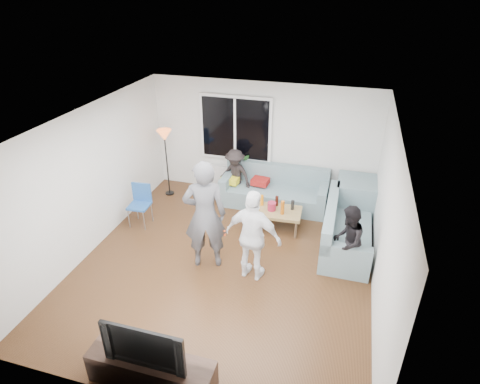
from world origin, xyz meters
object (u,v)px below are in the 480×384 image
(sofa_back_section, at_px, (274,188))
(spectator_back, at_px, (235,175))
(tv_console, at_px, (152,371))
(sofa_right_section, at_px, (348,226))
(player_right, at_px, (253,236))
(television, at_px, (147,342))
(coffee_table, at_px, (273,219))
(spectator_right, at_px, (347,241))
(player_left, at_px, (205,215))
(floor_lamp, at_px, (167,163))
(side_chair, at_px, (139,206))

(sofa_back_section, xyz_separation_m, spectator_back, (-0.90, 0.03, 0.18))
(tv_console, bearing_deg, spectator_back, 94.32)
(sofa_right_section, xyz_separation_m, player_right, (-1.47, -1.33, 0.39))
(sofa_right_section, height_order, spectator_back, spectator_back)
(player_right, distance_m, television, 2.42)
(coffee_table, xyz_separation_m, spectator_right, (1.45, -1.04, 0.44))
(tv_console, bearing_deg, television, 0.00)
(player_left, height_order, tv_console, player_left)
(player_left, relative_size, spectator_right, 1.54)
(player_left, relative_size, spectator_back, 1.64)
(floor_lamp, bearing_deg, player_left, -51.45)
(coffee_table, bearing_deg, floor_lamp, 164.53)
(spectator_right, bearing_deg, side_chair, -88.82)
(player_right, xyz_separation_m, spectator_back, (-1.05, 2.48, -0.21))
(floor_lamp, relative_size, tv_console, 0.97)
(player_left, distance_m, television, 2.45)
(side_chair, bearing_deg, player_right, -23.47)
(spectator_right, distance_m, spectator_back, 3.20)
(sofa_back_section, relative_size, tv_console, 1.44)
(sofa_back_section, relative_size, spectator_right, 1.79)
(coffee_table, height_order, player_right, player_right)
(sofa_back_section, xyz_separation_m, spectator_right, (1.62, -1.93, 0.22))
(sofa_right_section, relative_size, player_left, 1.01)
(sofa_right_section, distance_m, tv_console, 4.25)
(sofa_right_section, xyz_separation_m, television, (-2.16, -3.65, 0.31))
(player_left, distance_m, spectator_right, 2.40)
(sofa_right_section, bearing_deg, player_right, 132.13)
(sofa_right_section, xyz_separation_m, tv_console, (-2.16, -3.65, -0.20))
(floor_lamp, height_order, spectator_back, floor_lamp)
(coffee_table, bearing_deg, television, -100.36)
(coffee_table, relative_size, player_right, 0.68)
(player_left, bearing_deg, side_chair, -43.56)
(sofa_back_section, bearing_deg, floor_lamp, -176.21)
(floor_lamp, distance_m, spectator_right, 4.44)
(television, bearing_deg, tv_console, 0.00)
(player_left, xyz_separation_m, spectator_right, (2.34, 0.41, -0.35))
(floor_lamp, bearing_deg, television, -67.50)
(player_left, height_order, spectator_right, player_left)
(floor_lamp, distance_m, spectator_back, 1.57)
(side_chair, relative_size, player_right, 0.53)
(floor_lamp, relative_size, spectator_right, 1.21)
(side_chair, bearing_deg, floor_lamp, 86.14)
(sofa_right_section, bearing_deg, floor_lamp, 76.76)
(sofa_right_section, height_order, player_left, player_left)
(floor_lamp, distance_m, player_right, 3.46)
(floor_lamp, height_order, player_left, player_left)
(player_right, bearing_deg, television, 82.69)
(sofa_back_section, relative_size, floor_lamp, 1.47)
(floor_lamp, height_order, television, floor_lamp)
(sofa_back_section, distance_m, floor_lamp, 2.48)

